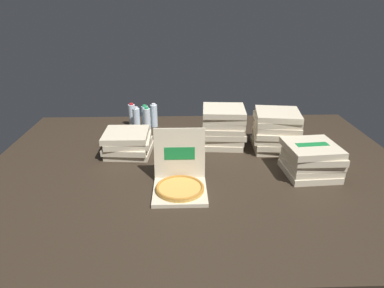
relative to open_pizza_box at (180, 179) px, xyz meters
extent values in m
cube|color=#2D2319|center=(0.14, 0.33, -0.08)|extent=(3.20, 2.40, 0.02)
cube|color=beige|center=(0.00, -0.05, -0.06)|extent=(0.35, 0.35, 0.03)
cylinder|color=gold|center=(0.00, -0.05, -0.04)|extent=(0.32, 0.32, 0.02)
torus|color=#B1712A|center=(0.00, -0.05, -0.03)|extent=(0.32, 0.32, 0.02)
cube|color=beige|center=(0.00, 0.14, 0.12)|extent=(0.35, 0.07, 0.35)
cube|color=#197A38|center=(0.00, 0.13, 0.13)|extent=(0.21, 0.01, 0.09)
cube|color=beige|center=(0.93, 0.18, -0.05)|extent=(0.37, 0.37, 0.05)
cube|color=#197A38|center=(0.93, 0.18, -0.03)|extent=(0.23, 0.08, 0.00)
cube|color=beige|center=(0.94, 0.19, 0.00)|extent=(0.37, 0.37, 0.05)
cube|color=#197A38|center=(0.94, 0.19, 0.02)|extent=(0.23, 0.08, 0.00)
cube|color=beige|center=(0.95, 0.19, 0.04)|extent=(0.36, 0.36, 0.05)
cube|color=beige|center=(0.95, 0.18, 0.09)|extent=(0.35, 0.35, 0.05)
cube|color=beige|center=(0.93, 0.18, 0.14)|extent=(0.38, 0.38, 0.05)
cube|color=#197A38|center=(0.93, 0.18, 0.16)|extent=(0.23, 0.08, 0.00)
cube|color=beige|center=(0.36, 0.75, -0.05)|extent=(0.38, 0.38, 0.05)
cube|color=beige|center=(0.38, 0.76, 0.00)|extent=(0.39, 0.39, 0.05)
cube|color=beige|center=(0.39, 0.75, 0.04)|extent=(0.38, 0.38, 0.05)
cube|color=beige|center=(0.37, 0.75, 0.09)|extent=(0.38, 0.38, 0.05)
cube|color=beige|center=(0.38, 0.77, 0.14)|extent=(0.38, 0.38, 0.05)
cube|color=beige|center=(0.38, 0.77, 0.18)|extent=(0.38, 0.38, 0.05)
cube|color=beige|center=(0.37, 0.76, 0.23)|extent=(0.37, 0.37, 0.05)
cube|color=beige|center=(0.80, 0.65, -0.05)|extent=(0.36, 0.36, 0.05)
cube|color=#197A38|center=(0.80, 0.65, -0.03)|extent=(0.23, 0.07, 0.00)
cube|color=beige|center=(0.80, 0.63, 0.00)|extent=(0.38, 0.38, 0.05)
cube|color=#197A38|center=(0.80, 0.63, 0.02)|extent=(0.23, 0.08, 0.00)
cube|color=beige|center=(0.79, 0.63, 0.04)|extent=(0.39, 0.39, 0.05)
cube|color=#197A38|center=(0.79, 0.63, 0.07)|extent=(0.23, 0.09, 0.00)
cube|color=beige|center=(0.80, 0.63, 0.09)|extent=(0.39, 0.39, 0.05)
cube|color=beige|center=(0.81, 0.64, 0.14)|extent=(0.39, 0.39, 0.05)
cube|color=beige|center=(0.80, 0.65, 0.18)|extent=(0.38, 0.38, 0.05)
cube|color=#197A38|center=(0.80, 0.65, 0.21)|extent=(0.23, 0.08, 0.00)
cube|color=beige|center=(0.80, 0.65, 0.23)|extent=(0.39, 0.39, 0.05)
cube|color=beige|center=(-0.41, 0.59, -0.05)|extent=(0.38, 0.38, 0.05)
cube|color=#197A38|center=(-0.41, 0.59, -0.03)|extent=(0.23, 0.08, 0.00)
cube|color=beige|center=(-0.42, 0.58, 0.00)|extent=(0.38, 0.38, 0.05)
cube|color=#197A38|center=(-0.42, 0.58, 0.02)|extent=(0.23, 0.08, 0.00)
cube|color=beige|center=(-0.42, 0.59, 0.04)|extent=(0.35, 0.35, 0.05)
cube|color=#197A38|center=(-0.42, 0.59, 0.07)|extent=(0.23, 0.07, 0.00)
cube|color=beige|center=(-0.43, 0.58, 0.09)|extent=(0.35, 0.35, 0.05)
cylinder|color=white|center=(-0.31, 1.11, 0.04)|extent=(0.07, 0.07, 0.22)
cylinder|color=#239951|center=(-0.31, 1.11, 0.15)|extent=(0.04, 0.04, 0.02)
cylinder|color=silver|center=(-0.47, 1.24, 0.04)|extent=(0.07, 0.07, 0.22)
cylinder|color=red|center=(-0.47, 1.24, 0.15)|extent=(0.04, 0.04, 0.02)
cylinder|color=silver|center=(-0.34, 1.18, 0.04)|extent=(0.07, 0.07, 0.22)
cylinder|color=#239951|center=(-0.34, 1.18, 0.15)|extent=(0.04, 0.04, 0.02)
cylinder|color=silver|center=(-0.41, 1.12, 0.04)|extent=(0.07, 0.07, 0.22)
cylinder|color=white|center=(-0.41, 1.12, 0.15)|extent=(0.04, 0.04, 0.02)
cylinder|color=silver|center=(-0.25, 1.23, 0.04)|extent=(0.07, 0.07, 0.22)
cylinder|color=white|center=(-0.25, 1.23, 0.15)|extent=(0.04, 0.04, 0.02)
camera|label=1|loc=(0.02, -1.98, 1.10)|focal=31.88mm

